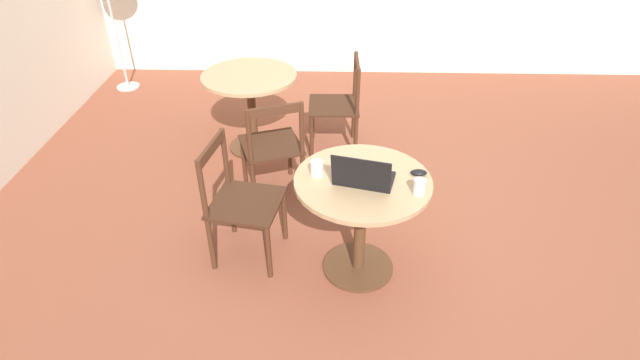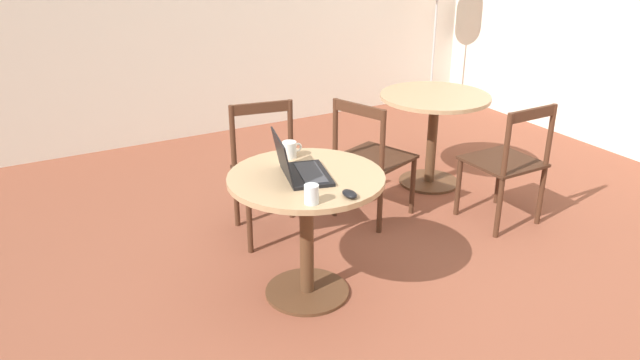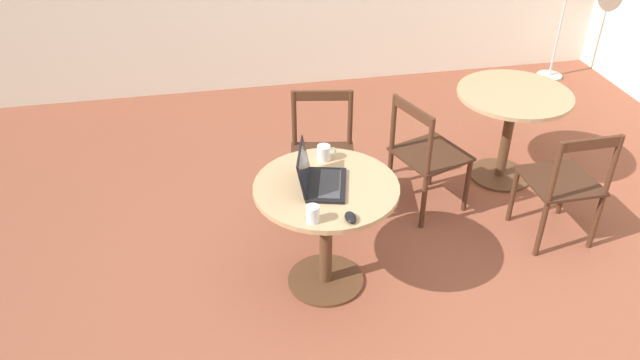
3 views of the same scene
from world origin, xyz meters
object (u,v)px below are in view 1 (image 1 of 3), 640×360
cafe_table_near (362,202)px  drinking_glass (419,187)px  chair_mid_left (272,147)px  mug (317,168)px  cafe_table_mid (250,93)px  mouse (419,173)px  chair_near_back (240,202)px  laptop (363,176)px  chair_mid_front (339,105)px

cafe_table_near → drinking_glass: size_ratio=8.92×
chair_mid_left → mug: (-0.80, -0.37, 0.33)m
cafe_table_mid → mouse: bearing=-140.6°
cafe_table_near → drinking_glass: (-0.14, -0.31, 0.22)m
chair_mid_left → mouse: (-0.78, -0.99, 0.30)m
chair_near_back → mug: bearing=-100.5°
cafe_table_near → mug: 0.35m
cafe_table_near → drinking_glass: 0.40m
cafe_table_near → laptop: laptop is taller
chair_near_back → mouse: bearing=-94.0°
laptop → mouse: 0.36m
laptop → drinking_glass: (-0.10, -0.31, -0.00)m
cafe_table_near → chair_near_back: chair_near_back is taller
laptop → chair_mid_front: bearing=4.7°
cafe_table_mid → mug: 1.68m
cafe_table_mid → chair_mid_left: bearing=-160.1°
cafe_table_mid → laptop: bearing=-150.6°
cafe_table_near → mouse: mouse is taller
chair_mid_front → mouse: 1.64m
mouse → mug: (-0.02, 0.62, 0.03)m
chair_mid_front → drinking_glass: bearing=-165.6°
cafe_table_near → mouse: bearing=-80.2°
chair_near_back → mug: (-0.09, -0.51, 0.33)m
laptop → mouse: (0.10, -0.34, -0.03)m
mouse → drinking_glass: bearing=172.0°
cafe_table_near → cafe_table_mid: size_ratio=1.00×
mouse → drinking_glass: size_ratio=1.07×
cafe_table_near → chair_mid_left: chair_mid_left is taller
mouse → mug: 0.62m
cafe_table_mid → mug: mug is taller
chair_mid_left → chair_near_back: bearing=168.9°
chair_mid_front → mouse: size_ratio=8.57×
mouse → laptop: bearing=106.3°
chair_near_back → laptop: laptop is taller
laptop → mug: bearing=73.0°
mug → laptop: bearing=-107.0°
chair_near_back → laptop: bearing=-102.8°
chair_mid_front → drinking_glass: chair_mid_front is taller
chair_mid_left → chair_mid_front: 0.92m
chair_mid_front → chair_near_back: bearing=156.1°
chair_mid_front → mouse: chair_mid_front is taller
laptop → chair_mid_left: bearing=36.2°
chair_mid_left → drinking_glass: bearing=-135.6°
cafe_table_mid → chair_near_back: bearing=-174.8°
mouse → drinking_glass: drinking_glass is taller
chair_mid_front → mouse: bearing=-162.9°
chair_mid_left → laptop: laptop is taller
drinking_glass → laptop: bearing=73.1°
chair_mid_front → mug: (-1.56, 0.14, 0.33)m
cafe_table_near → drinking_glass: drinking_glass is taller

